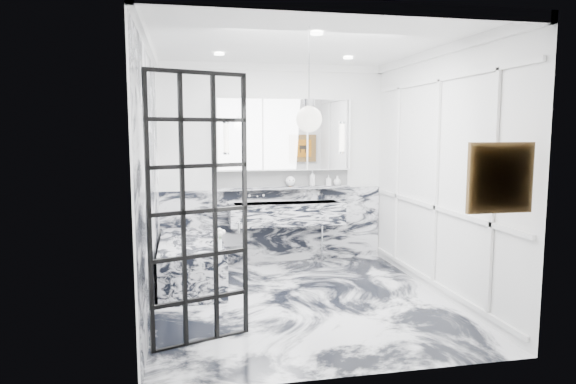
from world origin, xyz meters
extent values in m
plane|color=silver|center=(0.00, 0.00, 0.00)|extent=(3.60, 3.60, 0.00)
plane|color=white|center=(0.00, 0.00, 2.80)|extent=(3.60, 3.60, 0.00)
plane|color=white|center=(0.00, 1.80, 1.40)|extent=(3.60, 0.00, 3.60)
plane|color=white|center=(0.00, -1.80, 1.40)|extent=(3.60, 0.00, 3.60)
plane|color=white|center=(-1.60, 0.00, 1.40)|extent=(0.00, 3.60, 3.60)
plane|color=white|center=(1.60, 0.00, 1.40)|extent=(0.00, 3.60, 3.60)
cube|color=silver|center=(0.00, 1.78, 0.53)|extent=(3.18, 0.05, 1.05)
cube|color=silver|center=(-1.59, 0.00, 1.34)|extent=(0.02, 3.56, 2.68)
cube|color=white|center=(1.58, 0.00, 1.30)|extent=(0.03, 3.40, 2.30)
imported|color=#8C5919|center=(0.56, 1.71, 1.20)|extent=(0.09, 0.09, 0.22)
imported|color=#4C4C51|center=(0.80, 1.71, 1.17)|extent=(0.08, 0.08, 0.15)
imported|color=silver|center=(0.93, 1.71, 1.16)|extent=(0.12, 0.12, 0.14)
sphere|color=white|center=(0.24, 1.71, 1.17)|extent=(0.14, 0.14, 0.14)
cylinder|color=#8C5919|center=(0.23, 1.71, 1.14)|extent=(0.04, 0.04, 0.10)
cylinder|color=silver|center=(-0.88, 0.31, 0.61)|extent=(0.08, 0.08, 0.12)
cube|color=#B67112|center=(1.20, -1.76, 1.51)|extent=(0.46, 0.04, 0.46)
sphere|color=white|center=(-0.19, -1.08, 1.98)|extent=(0.22, 0.22, 0.22)
cube|color=silver|center=(0.15, 1.55, 0.73)|extent=(1.60, 0.45, 0.30)
cube|color=silver|center=(0.15, 1.72, 1.07)|extent=(1.90, 0.14, 0.04)
cube|color=white|center=(0.15, 1.78, 1.21)|extent=(1.90, 0.03, 0.23)
cube|color=white|center=(0.15, 1.73, 1.82)|extent=(1.90, 0.16, 1.00)
cylinder|color=white|center=(-0.67, 1.63, 1.78)|extent=(0.07, 0.07, 0.40)
cylinder|color=white|center=(0.97, 1.63, 1.78)|extent=(0.07, 0.07, 0.40)
cube|color=silver|center=(-1.18, 0.90, 0.28)|extent=(0.75, 1.65, 0.55)
camera|label=1|loc=(-1.26, -5.37, 1.88)|focal=32.00mm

